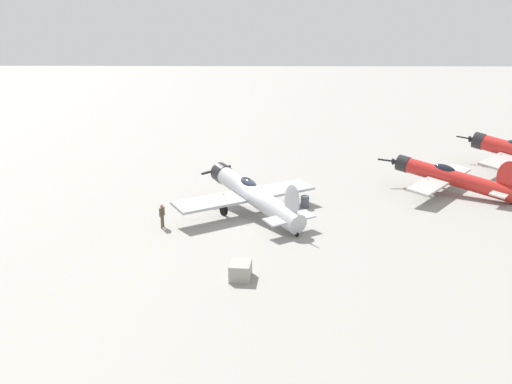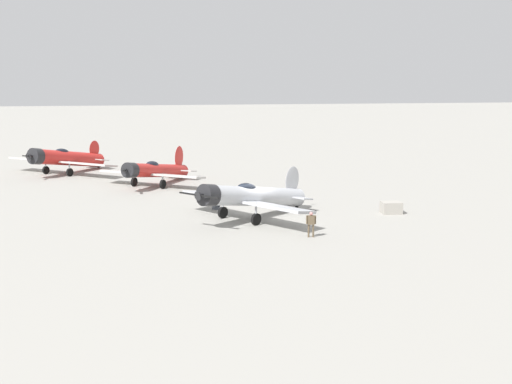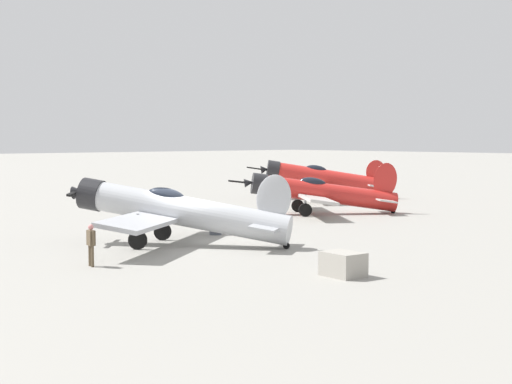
{
  "view_description": "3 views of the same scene",
  "coord_description": "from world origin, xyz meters",
  "px_view_note": "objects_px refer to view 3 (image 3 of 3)",
  "views": [
    {
      "loc": [
        0.89,
        -35.27,
        11.78
      ],
      "look_at": [
        0.0,
        0.0,
        1.8
      ],
      "focal_mm": 38.55,
      "sensor_mm": 36.0,
      "label": 1
    },
    {
      "loc": [
        -40.88,
        8.31,
        9.33
      ],
      "look_at": [
        0.0,
        0.0,
        1.8
      ],
      "focal_mm": 43.47,
      "sensor_mm": 36.0,
      "label": 2
    },
    {
      "loc": [
        -20.33,
        -27.68,
        4.72
      ],
      "look_at": [
        9.64,
        6.34,
        1.6
      ],
      "focal_mm": 55.22,
      "sensor_mm": 36.0,
      "label": 3
    }
  ],
  "objects_px": {
    "airplane_far_line": "(321,179)",
    "ground_crew_mechanic": "(91,241)",
    "fuel_drum": "(215,226)",
    "airplane_mid_apron": "(319,192)",
    "equipment_crate": "(343,264)",
    "airplane_foreground": "(176,210)"
  },
  "relations": [
    {
      "from": "airplane_far_line",
      "to": "ground_crew_mechanic",
      "type": "relative_size",
      "value": 7.18
    },
    {
      "from": "ground_crew_mechanic",
      "to": "fuel_drum",
      "type": "distance_m",
      "value": 10.4
    },
    {
      "from": "airplane_mid_apron",
      "to": "airplane_far_line",
      "type": "distance_m",
      "value": 12.52
    },
    {
      "from": "equipment_crate",
      "to": "fuel_drum",
      "type": "relative_size",
      "value": 1.68
    },
    {
      "from": "airplane_foreground",
      "to": "equipment_crate",
      "type": "relative_size",
      "value": 6.68
    },
    {
      "from": "airplane_far_line",
      "to": "fuel_drum",
      "type": "relative_size",
      "value": 12.78
    },
    {
      "from": "fuel_drum",
      "to": "airplane_mid_apron",
      "type": "bearing_deg",
      "value": 19.15
    },
    {
      "from": "equipment_crate",
      "to": "airplane_far_line",
      "type": "bearing_deg",
      "value": 45.16
    },
    {
      "from": "airplane_far_line",
      "to": "fuel_drum",
      "type": "distance_m",
      "value": 24.01
    },
    {
      "from": "airplane_mid_apron",
      "to": "equipment_crate",
      "type": "distance_m",
      "value": 22.14
    },
    {
      "from": "airplane_far_line",
      "to": "ground_crew_mechanic",
      "type": "distance_m",
      "value": 34.34
    },
    {
      "from": "ground_crew_mechanic",
      "to": "equipment_crate",
      "type": "distance_m",
      "value": 9.28
    },
    {
      "from": "airplane_far_line",
      "to": "equipment_crate",
      "type": "distance_m",
      "value": 34.65
    },
    {
      "from": "airplane_far_line",
      "to": "equipment_crate",
      "type": "relative_size",
      "value": 7.59
    },
    {
      "from": "airplane_mid_apron",
      "to": "equipment_crate",
      "type": "height_order",
      "value": "airplane_mid_apron"
    },
    {
      "from": "airplane_mid_apron",
      "to": "ground_crew_mechanic",
      "type": "xyz_separation_m",
      "value": [
        -20.72,
        -8.41,
        -0.4
      ]
    },
    {
      "from": "airplane_mid_apron",
      "to": "ground_crew_mechanic",
      "type": "relative_size",
      "value": 6.22
    },
    {
      "from": "airplane_foreground",
      "to": "airplane_mid_apron",
      "type": "height_order",
      "value": "airplane_foreground"
    },
    {
      "from": "equipment_crate",
      "to": "airplane_foreground",
      "type": "bearing_deg",
      "value": 88.57
    },
    {
      "from": "airplane_foreground",
      "to": "airplane_far_line",
      "type": "distance_m",
      "value": 28.15
    },
    {
      "from": "airplane_mid_apron",
      "to": "equipment_crate",
      "type": "bearing_deg",
      "value": 81.73
    },
    {
      "from": "ground_crew_mechanic",
      "to": "equipment_crate",
      "type": "xyz_separation_m",
      "value": [
        5.4,
        -7.53,
        -0.53
      ]
    }
  ]
}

